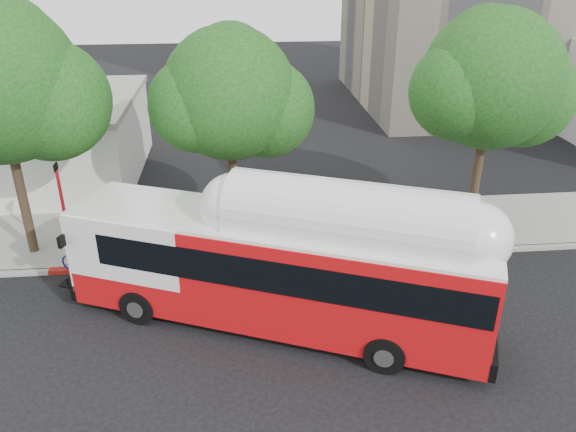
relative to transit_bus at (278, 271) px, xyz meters
name	(u,v)px	position (x,y,z in m)	size (l,w,h in m)	color
ground	(269,323)	(-0.31, -0.02, -1.94)	(120.00, 120.00, 0.00)	black
sidewalk	(259,230)	(-0.31, 6.48, -1.87)	(60.00, 5.00, 0.15)	gray
curb_strip	(263,261)	(-0.31, 3.88, -1.87)	(60.00, 0.30, 0.15)	gray
red_curb_segment	(184,265)	(-3.31, 3.88, -1.86)	(10.00, 0.32, 0.16)	maroon
street_tree_left	(13,87)	(-8.84, 5.54, 4.66)	(6.67, 5.80, 9.74)	#2D2116
street_tree_mid	(240,98)	(-0.91, 6.04, 3.96)	(5.75, 5.00, 8.62)	#2D2116
street_tree_right	(501,84)	(9.13, 5.84, 4.31)	(6.21, 5.40, 9.18)	#2D2116
transit_bus	(278,271)	(0.00, 0.00, 0.00)	(13.89, 7.64, 4.15)	red
signal_pole	(65,217)	(-7.46, 4.20, 0.22)	(0.12, 0.40, 4.22)	#AB1216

